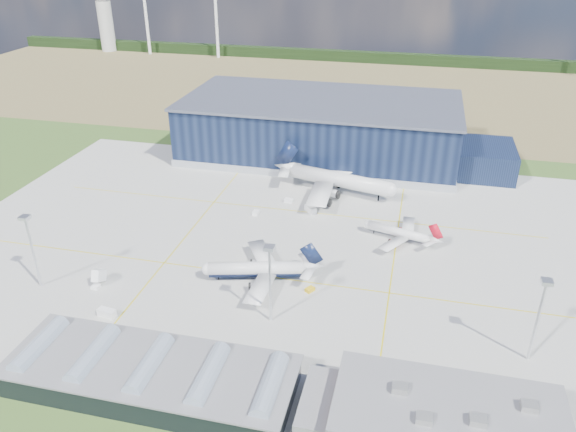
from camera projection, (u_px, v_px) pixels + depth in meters
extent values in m
plane|color=#355720|center=(265.00, 258.00, 178.40)|extent=(600.00, 600.00, 0.00)
cube|color=#ABABA6|center=(273.00, 243.00, 187.03)|extent=(220.00, 160.00, 0.06)
cube|color=#D7C80B|center=(256.00, 275.00, 169.73)|extent=(180.00, 0.40, 0.02)
cube|color=#D7C80B|center=(290.00, 210.00, 208.62)|extent=(180.00, 0.40, 0.02)
cube|color=#D7C80B|center=(189.00, 233.00, 193.24)|extent=(0.40, 120.00, 0.02)
cube|color=#D7C80B|center=(394.00, 258.00, 178.71)|extent=(0.40, 120.00, 0.02)
cube|color=olive|center=(355.00, 88.00, 368.56)|extent=(600.00, 220.00, 0.01)
cube|color=black|center=(368.00, 57.00, 435.88)|extent=(600.00, 8.00, 8.00)
cylinder|color=white|center=(145.00, 10.00, 450.37)|extent=(2.40, 2.40, 70.00)
cylinder|color=white|center=(216.00, 12.00, 437.92)|extent=(2.40, 2.40, 70.00)
cylinder|color=silver|center=(106.00, 26.00, 469.86)|extent=(12.00, 12.00, 40.00)
cube|color=black|center=(321.00, 128.00, 254.79)|extent=(120.00, 60.00, 25.00)
cube|color=#999EA7|center=(320.00, 151.00, 259.78)|extent=(121.00, 61.00, 3.20)
cube|color=#515567|center=(321.00, 100.00, 248.83)|extent=(122.00, 62.00, 1.20)
cube|color=black|center=(484.00, 159.00, 238.51)|extent=(24.00, 30.00, 12.00)
cube|color=maroon|center=(447.00, 425.00, 113.07)|extent=(45.00, 22.00, 9.00)
cube|color=slate|center=(450.00, 408.00, 110.92)|extent=(46.00, 23.00, 0.50)
cube|color=black|center=(445.00, 390.00, 123.44)|extent=(44.00, 0.40, 1.40)
cube|color=black|center=(448.00, 378.00, 121.84)|extent=(44.00, 0.40, 1.40)
cube|color=#A8A7A3|center=(400.00, 388.00, 114.31)|extent=(3.20, 2.60, 1.60)
cube|color=#A8A7A3|center=(478.00, 420.00, 106.87)|extent=(3.20, 2.60, 1.60)
cube|color=#A8A7A3|center=(529.00, 406.00, 109.99)|extent=(3.20, 2.60, 1.60)
cube|color=#A8A7A3|center=(424.00, 419.00, 107.22)|extent=(3.20, 2.60, 1.60)
cube|color=black|center=(151.00, 377.00, 127.24)|extent=(65.00, 22.00, 6.00)
cube|color=slate|center=(150.00, 366.00, 125.78)|extent=(66.00, 23.00, 0.50)
cube|color=slate|center=(325.00, 408.00, 118.94)|extent=(10.00, 18.00, 6.00)
cylinder|color=#92A2B5|center=(40.00, 346.00, 131.49)|extent=(4.40, 18.00, 4.40)
cylinder|color=#92A2B5|center=(93.00, 355.00, 128.59)|extent=(4.40, 18.00, 4.40)
cylinder|color=#92A2B5|center=(149.00, 365.00, 125.68)|extent=(4.40, 18.00, 4.40)
cylinder|color=#92A2B5|center=(208.00, 376.00, 122.78)|extent=(4.40, 18.00, 4.40)
cylinder|color=#92A2B5|center=(270.00, 386.00, 119.88)|extent=(4.40, 18.00, 4.40)
cylinder|color=silver|center=(33.00, 253.00, 159.88)|extent=(0.70, 0.70, 22.00)
cube|color=silver|center=(25.00, 218.00, 154.61)|extent=(2.60, 2.60, 1.00)
cylinder|color=silver|center=(270.00, 286.00, 145.36)|extent=(0.70, 0.70, 22.00)
cube|color=silver|center=(269.00, 248.00, 140.09)|extent=(2.60, 2.60, 1.00)
cylinder|color=silver|center=(537.00, 323.00, 131.87)|extent=(0.70, 0.70, 22.00)
cube|color=silver|center=(547.00, 282.00, 126.61)|extent=(2.60, 2.60, 1.00)
cube|color=gold|center=(310.00, 290.00, 162.03)|extent=(2.93, 3.21, 1.16)
cube|color=white|center=(107.00, 313.00, 151.46)|extent=(5.24, 2.83, 2.18)
cube|color=white|center=(256.00, 213.00, 205.55)|extent=(2.14, 3.12, 1.32)
cube|color=white|center=(311.00, 209.00, 206.83)|extent=(5.19, 5.55, 2.40)
cube|color=white|center=(289.00, 200.00, 214.62)|extent=(3.54, 2.67, 1.40)
cube|color=white|center=(100.00, 278.00, 165.05)|extent=(2.73, 5.67, 3.51)
imported|color=#99999E|center=(473.00, 401.00, 123.93)|extent=(3.67, 1.93, 1.19)
imported|color=#99999E|center=(185.00, 352.00, 138.14)|extent=(3.63, 2.34, 1.13)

